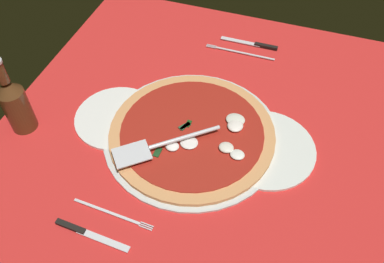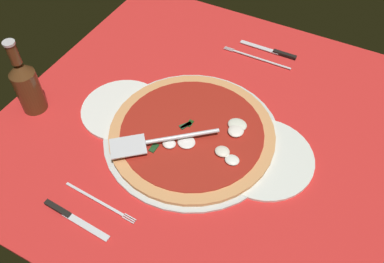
{
  "view_description": "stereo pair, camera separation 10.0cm",
  "coord_description": "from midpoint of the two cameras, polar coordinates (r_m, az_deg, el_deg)",
  "views": [
    {
      "loc": [
        -20.09,
        66.51,
        78.22
      ],
      "look_at": [
        0.63,
        5.54,
        2.02
      ],
      "focal_mm": 37.95,
      "sensor_mm": 36.0,
      "label": 1
    },
    {
      "loc": [
        -29.25,
        62.58,
        78.22
      ],
      "look_at": [
        0.63,
        5.54,
        2.02
      ],
      "focal_mm": 37.95,
      "sensor_mm": 36.0,
      "label": 2
    }
  ],
  "objects": [
    {
      "name": "checker_pattern",
      "position": [
        1.04,
        4.45,
        1.08
      ],
      "size": [
        98.2,
        98.2,
        0.1
      ],
      "color": "silver",
      "rests_on": "ground_plane"
    },
    {
      "name": "pizza",
      "position": [
        1.0,
        3.01,
        -0.34
      ],
      "size": [
        41.04,
        41.04,
        2.62
      ],
      "color": "tan",
      "rests_on": "pizza_pan"
    },
    {
      "name": "place_setting_near",
      "position": [
        1.26,
        12.52,
        10.29
      ],
      "size": [
        21.76,
        11.43,
        1.4
      ],
      "rotation": [
        0.0,
        0.0,
        -0.0
      ],
      "color": "white",
      "rests_on": "ground_plane"
    },
    {
      "name": "pizza_server",
      "position": [
        0.95,
        -1.86,
        -1.49
      ],
      "size": [
        22.28,
        19.39,
        1.0
      ],
      "rotation": [
        0.0,
        0.0,
        0.69
      ],
      "color": "silver",
      "rests_on": "pizza"
    },
    {
      "name": "ground_plane",
      "position": [
        1.05,
        4.44,
        0.91
      ],
      "size": [
        98.2,
        98.2,
        0.8
      ],
      "primitive_type": "cube",
      "color": "red"
    },
    {
      "name": "dinner_plate_right",
      "position": [
        1.07,
        -7.07,
        2.95
      ],
      "size": [
        21.79,
        21.79,
        1.0
      ],
      "primitive_type": "cylinder",
      "color": "white",
      "rests_on": "ground_plane"
    },
    {
      "name": "dinner_plate_left",
      "position": [
        0.99,
        12.79,
        -3.76
      ],
      "size": [
        24.32,
        24.32,
        1.0
      ],
      "primitive_type": "cylinder",
      "color": "silver",
      "rests_on": "ground_plane"
    },
    {
      "name": "pizza_pan",
      "position": [
        1.01,
        2.83,
        -0.7
      ],
      "size": [
        43.76,
        43.76,
        0.92
      ],
      "primitive_type": "cylinder",
      "color": "silver",
      "rests_on": "ground_plane"
    },
    {
      "name": "place_setting_far",
      "position": [
        0.91,
        -11.76,
        -11.02
      ],
      "size": [
        20.63,
        14.13,
        1.4
      ],
      "rotation": [
        0.0,
        0.0,
        3.09
      ],
      "color": "white",
      "rests_on": "ground_plane"
    },
    {
      "name": "beer_bottle",
      "position": [
        1.08,
        -19.83,
        6.04
      ],
      "size": [
        6.35,
        6.35,
        21.58
      ],
      "color": "#523018",
      "rests_on": "ground_plane"
    }
  ]
}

